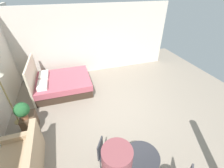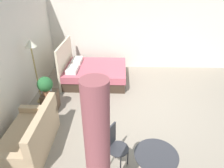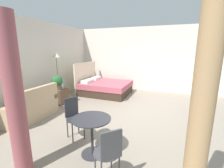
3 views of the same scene
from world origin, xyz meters
name	(u,v)px [view 1 (image 1 of 3)]	position (x,y,z in m)	size (l,w,h in m)	color
ground_plane	(118,111)	(0.00, 0.00, -0.01)	(9.10, 9.75, 0.02)	gray
wall_right	(95,40)	(3.05, 0.00, 1.44)	(0.12, 6.75, 2.89)	silver
bed	(62,84)	(1.78, 1.67, 0.30)	(1.73, 2.04, 1.33)	#38281E
couch	(22,168)	(-1.30, 2.59, 0.30)	(1.53, 0.85, 0.91)	tan
nightstand	(30,122)	(0.07, 2.60, 0.26)	(0.49, 0.36, 0.53)	brown
potted_plant	(22,110)	(-0.03, 2.63, 0.82)	(0.38, 0.38, 0.50)	#935B3D
vase	(25,110)	(0.19, 2.63, 0.63)	(0.14, 0.14, 0.21)	silver
balcony_table	(141,162)	(-2.04, 0.23, 0.50)	(0.70, 0.70, 0.72)	#2D2D33
cafe_chair_near_window	(104,153)	(-1.64, 0.89, 0.53)	(0.52, 0.52, 0.89)	#2D2D33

